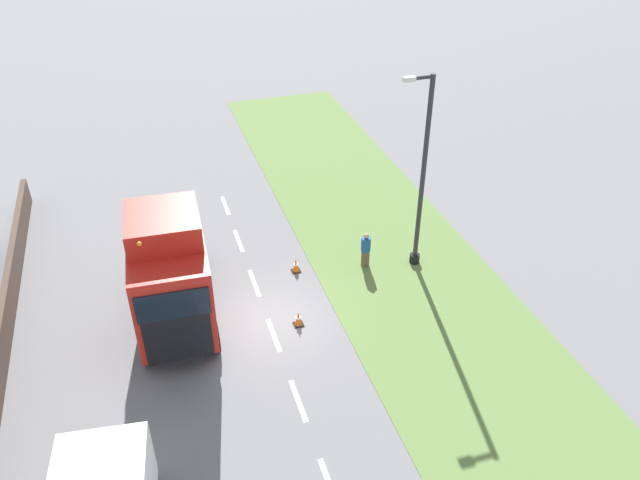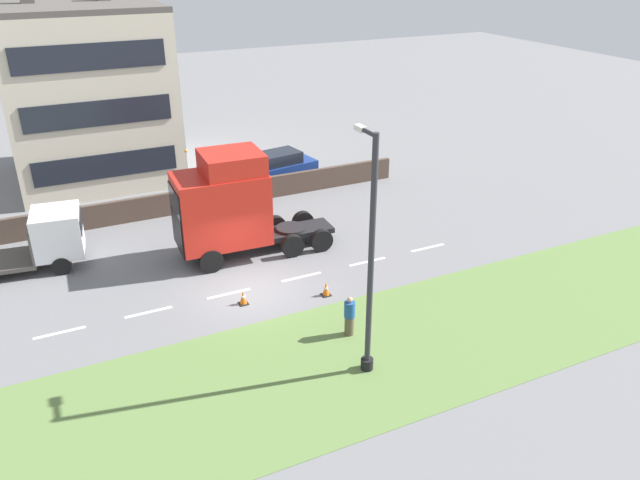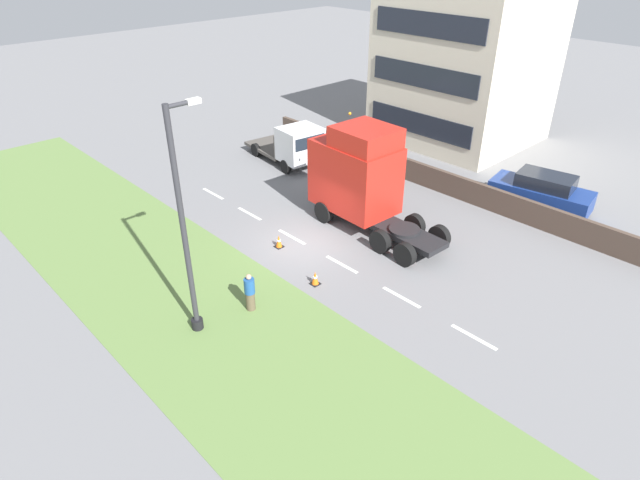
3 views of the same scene
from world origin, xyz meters
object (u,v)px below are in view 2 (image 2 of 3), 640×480
object	(u,v)px
traffic_cone_lead	(243,298)
traffic_cone_trailing	(326,289)
pedestrian	(349,316)
flatbed_truck	(46,238)
lorry_cab	(227,206)
parked_car	(276,169)
lamp_post	(370,272)

from	to	relation	value
traffic_cone_lead	traffic_cone_trailing	bearing A→B (deg)	-104.08
pedestrian	traffic_cone_trailing	distance (m)	2.91
traffic_cone_lead	flatbed_truck	bearing A→B (deg)	44.02
lorry_cab	traffic_cone_lead	bearing A→B (deg)	170.95
parked_car	lamp_post	size ratio (longest dim) A/B	0.63
parked_car	traffic_cone_trailing	world-z (taller)	parked_car
lamp_post	traffic_cone_lead	xyz separation A→B (m)	(5.62, 2.31, -3.35)
lorry_cab	lamp_post	distance (m)	9.98
lamp_post	flatbed_truck	bearing A→B (deg)	35.51
flatbed_truck	lamp_post	distance (m)	15.31
flatbed_truck	traffic_cone_lead	xyz separation A→B (m)	(-6.70, -6.48, -1.04)
lorry_cab	parked_car	size ratio (longest dim) A/B	1.43
flatbed_truck	lamp_post	xyz separation A→B (m)	(-12.32, -8.79, 2.31)
traffic_cone_lead	traffic_cone_trailing	size ratio (longest dim) A/B	1.00
lamp_post	traffic_cone_trailing	distance (m)	5.93
lamp_post	pedestrian	bearing A→B (deg)	-11.95
pedestrian	lorry_cab	bearing A→B (deg)	13.43
traffic_cone_lead	traffic_cone_trailing	world-z (taller)	same
lorry_cab	traffic_cone_trailing	xyz separation A→B (m)	(-4.98, -2.33, -2.13)
pedestrian	traffic_cone_lead	bearing A→B (deg)	36.94
parked_car	traffic_cone_lead	distance (m)	13.35
flatbed_truck	pedestrian	bearing A→B (deg)	48.67
parked_car	traffic_cone_lead	size ratio (longest dim) A/B	8.66
flatbed_truck	parked_car	distance (m)	13.64
lorry_cab	parked_car	world-z (taller)	lorry_cab
parked_car	flatbed_truck	bearing A→B (deg)	102.72
lorry_cab	traffic_cone_lead	world-z (taller)	lorry_cab
lorry_cab	pedestrian	world-z (taller)	lorry_cab
flatbed_truck	traffic_cone_trailing	bearing A→B (deg)	59.18
parked_car	traffic_cone_lead	world-z (taller)	parked_car
lorry_cab	parked_car	distance (m)	9.41
lorry_cab	pedestrian	size ratio (longest dim) A/B	4.64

